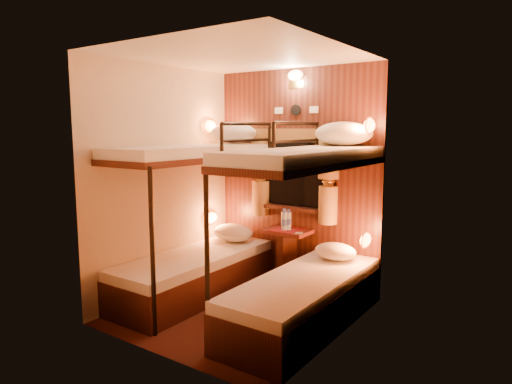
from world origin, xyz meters
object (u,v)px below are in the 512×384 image
Objects in this scene: bunk_left at (195,244)px; table at (287,250)px; bunk_right at (304,265)px; bottle_right at (284,221)px; bottle_left at (289,220)px.

table is (0.65, 0.78, -0.14)m from bunk_left.
bunk_right is 8.00× the size of bottle_right.
bunk_left is 1.00× the size of bunk_right.
bunk_right is at bearing -51.61° from bottle_left.
bunk_left is at bearing -129.67° from table.
bottle_left is (-0.65, 0.83, 0.19)m from bunk_right.
table is 2.98× the size of bottle_left.
bottle_right reaches higher than bottle_left.
bottle_left is at bearing 52.13° from bunk_left.
bottle_left is at bearing 97.89° from table.
bottle_left is 0.09m from bottle_right.
table is at bearing -82.11° from bottle_left.
bunk_right reaches higher than table.
bunk_left is 2.90× the size of table.
bottle_right is at bearing 131.68° from bunk_right.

